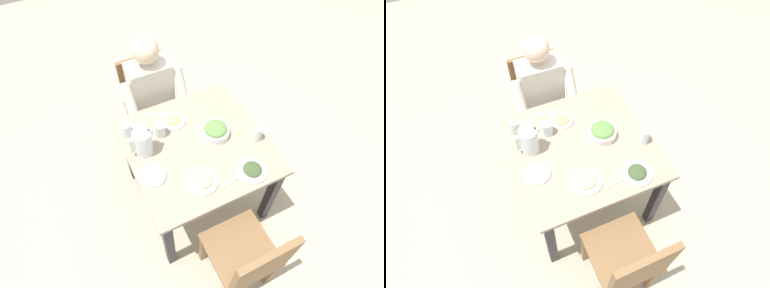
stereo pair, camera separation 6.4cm
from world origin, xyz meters
The scene contains 17 objects.
ground_plane centered at (0.00, 0.00, 0.00)m, with size 8.00×8.00×0.00m, color #B7AD99.
dining_table centered at (0.00, 0.00, 0.60)m, with size 0.92×0.92×0.72m.
chair_near centered at (0.08, -0.75, 0.49)m, with size 0.40×0.40×0.87m.
chair_far centered at (0.02, 0.75, 0.49)m, with size 0.40×0.40×0.87m.
diner_near centered at (0.08, -0.55, 0.64)m, with size 0.48×0.53×1.17m.
water_pitcher centered at (0.33, -0.10, 0.81)m, with size 0.16×0.12×0.19m.
salad_bowl centered at (-0.15, -0.02, 0.76)m, with size 0.19×0.19×0.09m.
plate_fries centered at (0.06, -0.25, 0.73)m, with size 0.17×0.17×0.04m.
plate_beans centered at (0.10, 0.27, 0.73)m, with size 0.20×0.20×0.04m.
plate_dolmas centered at (-0.22, 0.34, 0.73)m, with size 0.19×0.19×0.04m.
plate_yoghurt centered at (0.36, 0.10, 0.73)m, with size 0.17×0.17×0.04m.
water_glass_near_left centered at (-0.39, 0.13, 0.77)m, with size 0.06×0.06×0.11m, color silver.
water_glass_far_left centered at (0.39, -0.29, 0.77)m, with size 0.07×0.07×0.10m, color silver.
water_glass_by_pitcher centered at (0.18, -0.19, 0.77)m, with size 0.08×0.08×0.10m, color silver.
fork_near centered at (0.14, -0.36, 0.72)m, with size 0.17×0.03×0.01m, color silver.
knife_near centered at (-0.09, 0.34, 0.72)m, with size 0.18×0.02×0.01m, color silver.
fork_far centered at (0.33, -0.33, 0.72)m, with size 0.17×0.03×0.01m, color silver.
Camera 2 is at (0.50, 1.09, 2.35)m, focal length 28.26 mm.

